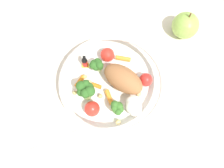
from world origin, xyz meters
TOP-DOWN VIEW (x-y plane):
  - ground_plane at (0.00, 0.00)m, footprint 2.40×2.40m
  - food_container at (0.01, 0.01)m, footprint 0.23×0.23m
  - loose_apple at (0.24, 0.08)m, footprint 0.07×0.07m
  - folded_napkin at (-0.16, -0.11)m, footprint 0.12×0.12m

SIDE VIEW (x-z plane):
  - ground_plane at x=0.00m, z-range 0.00..0.00m
  - folded_napkin at x=-0.16m, z-range 0.00..0.01m
  - food_container at x=0.01m, z-range 0.00..0.06m
  - loose_apple at x=0.24m, z-range -0.01..0.07m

